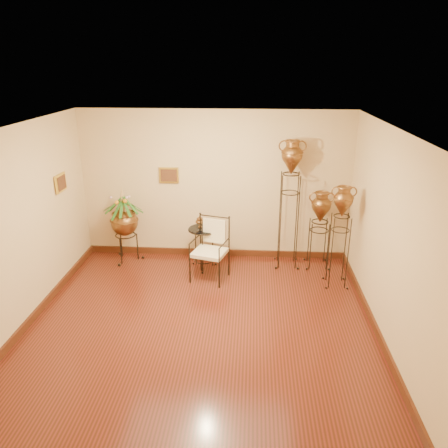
# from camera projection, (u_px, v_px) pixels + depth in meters

# --- Properties ---
(ground) EXTENTS (5.00, 5.00, 0.00)m
(ground) POSITION_uv_depth(u_px,v_px,m) (201.00, 327.00, 6.28)
(ground) COLOR maroon
(ground) RESTS_ON ground
(room_shell) EXTENTS (5.02, 5.02, 2.81)m
(room_shell) POSITION_uv_depth(u_px,v_px,m) (198.00, 213.00, 5.67)
(room_shell) COLOR beige
(room_shell) RESTS_ON ground
(amphora_tall) EXTENTS (0.52, 0.52, 2.35)m
(amphora_tall) POSITION_uv_depth(u_px,v_px,m) (289.00, 203.00, 7.77)
(amphora_tall) COLOR black
(amphora_tall) RESTS_ON ground
(amphora_mid) EXTENTS (0.41, 0.41, 1.75)m
(amphora_mid) POSITION_uv_depth(u_px,v_px,m) (340.00, 236.00, 7.17)
(amphora_mid) COLOR black
(amphora_mid) RESTS_ON ground
(amphora_short) EXTENTS (0.48, 0.48, 1.45)m
(amphora_short) POSITION_uv_depth(u_px,v_px,m) (319.00, 229.00, 7.91)
(amphora_short) COLOR black
(amphora_short) RESTS_ON ground
(planter_urn) EXTENTS (1.03, 1.03, 1.48)m
(planter_urn) POSITION_uv_depth(u_px,v_px,m) (124.00, 219.00, 8.10)
(planter_urn) COLOR black
(planter_urn) RESTS_ON ground
(armchair) EXTENTS (0.75, 0.72, 1.10)m
(armchair) POSITION_uv_depth(u_px,v_px,m) (210.00, 250.00, 7.46)
(armchair) COLOR black
(armchair) RESTS_ON ground
(side_table) EXTENTS (0.70, 0.70, 0.98)m
(side_table) POSITION_uv_depth(u_px,v_px,m) (204.00, 247.00, 7.93)
(side_table) COLOR black
(side_table) RESTS_ON ground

